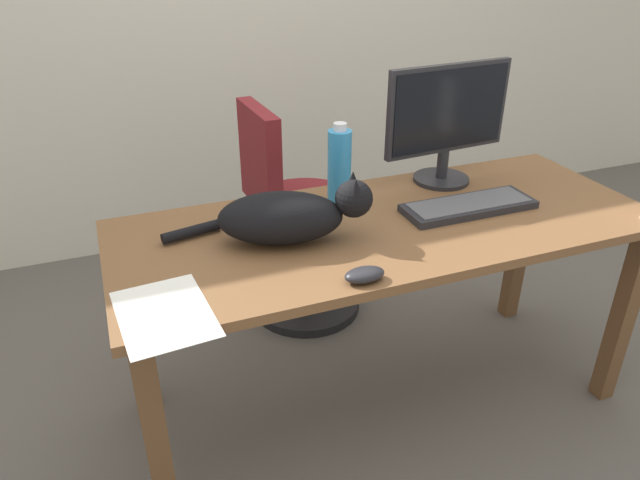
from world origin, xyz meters
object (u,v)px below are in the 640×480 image
Objects in this scene: keyboard at (469,206)px; computer_mouse at (365,275)px; office_chair at (294,228)px; cat at (288,215)px; monitor at (447,120)px; spray_bottle at (339,167)px.

computer_mouse reaches higher than keyboard.
cat is (-0.24, -0.65, 0.40)m from office_chair.
monitor is 0.82× the size of cat.
office_chair is 0.81m from monitor.
office_chair is 1.60× the size of cat.
monitor is 4.37× the size of computer_mouse.
monitor is (0.42, -0.43, 0.54)m from office_chair.
keyboard is 0.75× the size of cat.
office_chair is 0.83m from keyboard.
spray_bottle is (0.00, -0.47, 0.44)m from office_chair.
keyboard is 1.61× the size of spray_bottle.
cat is 0.30m from spray_bottle.
monitor reaches higher than keyboard.
office_chair is 8.59× the size of computer_mouse.
cat is at bearing 178.64° from keyboard.
computer_mouse is at bearing -151.47° from keyboard.
spray_bottle reaches higher than computer_mouse.
monitor is at bearing 78.97° from keyboard.
monitor reaches higher than office_chair.
spray_bottle is at bearing 74.95° from computer_mouse.
cat reaches higher than keyboard.
monitor is 0.33m from keyboard.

